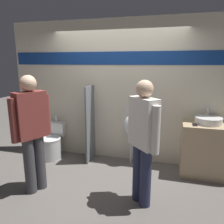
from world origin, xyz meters
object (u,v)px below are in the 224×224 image
Objects in this scene: sink_basin at (209,120)px; person_in_vest at (143,138)px; cell_phone at (195,125)px; urinal_near_counter at (132,125)px; toilet at (52,144)px; person_with_lanyard at (32,130)px.

person_in_vest reaches higher than sink_basin.
cell_phone is 1.20m from person_in_vest.
sink_basin is at bearing -2.77° from urinal_near_counter.
person_in_vest reaches higher than toilet.
urinal_near_counter is (-1.32, 0.06, -0.20)m from sink_basin.
person_with_lanyard is at bearing -133.58° from urinal_near_counter.
person_in_vest is (-0.96, -1.12, -0.02)m from sink_basin.
cell_phone is 2.77m from toilet.
person_with_lanyard is (-1.59, -0.11, 0.02)m from person_in_vest.
cell_phone is at bearing -81.36° from person_in_vest.
urinal_near_counter is at bearing -27.05° from person_in_vest.
cell_phone is at bearing -39.16° from person_with_lanyard.
person_with_lanyard is (-2.55, -1.23, 0.00)m from sink_basin.
cell_phone is 0.08× the size of person_with_lanyard.
urinal_near_counter reaches higher than toilet.
urinal_near_counter is 1.80m from person_with_lanyard.
toilet is 1.36m from person_with_lanyard.
sink_basin reaches higher than toilet.
toilet is 2.30m from person_in_vest.
sink_basin is 2.83m from person_with_lanyard.
sink_basin is at bearing 2.31° from toilet.
person_with_lanyard is (0.37, -1.11, 0.68)m from toilet.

